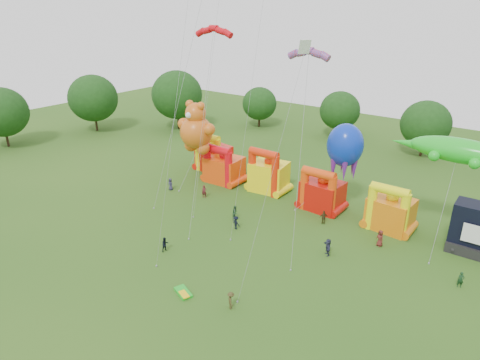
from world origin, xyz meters
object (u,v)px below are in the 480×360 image
Objects in this scene: octopus_kite at (333,168)px; teddy_bear_kite at (196,131)px; bouncy_castle_0 at (213,156)px; gecko_kite at (454,167)px; spectator_4 at (324,217)px; spectator_0 at (170,184)px; bouncy_castle_2 at (268,174)px.

teddy_bear_kite is at bearing -168.16° from octopus_kite.
bouncy_castle_0 is 34.84m from gecko_kite.
octopus_kite is at bearing -110.11° from spectator_4.
teddy_bear_kite reaches higher than bouncy_castle_0.
teddy_bear_kite is 8.23m from spectator_0.
octopus_kite is (19.13, 4.01, -2.26)m from teddy_bear_kite.
octopus_kite is 6.57× the size of spectator_4.
bouncy_castle_2 reaches higher than bouncy_castle_0.
octopus_kite reaches higher than bouncy_castle_2.
bouncy_castle_0 is at bearing 107.39° from teddy_bear_kite.
spectator_0 is at bearing -110.38° from teddy_bear_kite.
spectator_4 is (22.12, -5.72, -1.53)m from bouncy_castle_0.
bouncy_castle_2 is at bearing -7.39° from bouncy_castle_0.
octopus_kite is 6.48× the size of spectator_0.
gecko_kite is at bearing -2.48° from bouncy_castle_0.
bouncy_castle_2 is at bearing 43.99° from spectator_0.
bouncy_castle_2 is 3.74× the size of spectator_4.
bouncy_castle_2 reaches higher than spectator_0.
bouncy_castle_0 is 7.94m from teddy_bear_kite.
spectator_0 is at bearing -158.68° from octopus_kite.
teddy_bear_kite is 7.07× the size of spectator_0.
spectator_0 is 1.01× the size of spectator_4.
teddy_bear_kite is 7.17× the size of spectator_4.
teddy_bear_kite is (-9.59, -4.00, 5.45)m from bouncy_castle_2.
gecko_kite reaches higher than octopus_kite.
bouncy_castle_2 reaches higher than spectator_4.
spectator_4 is at bearing -73.26° from octopus_kite.
spectator_4 is (10.82, -4.25, -1.58)m from bouncy_castle_2.
bouncy_castle_0 is at bearing 176.00° from octopus_kite.
teddy_bear_kite is 19.67m from octopus_kite.
gecko_kite is 7.36× the size of spectator_0.
gecko_kite is at bearing -0.04° from bouncy_castle_2.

